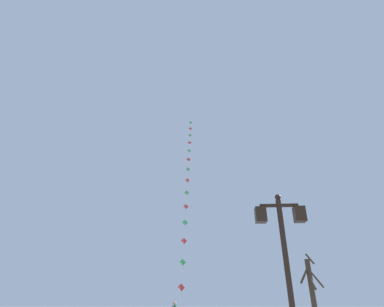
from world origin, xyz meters
The scene contains 3 objects.
twin_lantern_lamp_post centered at (3.24, 6.46, 3.04)m, with size 1.30×0.28×4.37m.
kite_train centered at (-0.75, 27.68, 13.21)m, with size 0.78×16.66×25.49m.
bare_tree centered at (6.60, 15.76, 2.06)m, with size 1.67×1.94×4.05m.
Camera 1 is at (1.34, -1.42, 1.77)m, focal length 27.81 mm.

